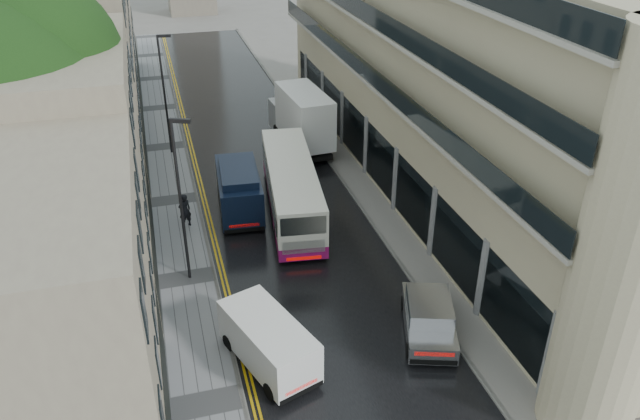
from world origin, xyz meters
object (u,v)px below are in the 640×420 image
navy_van (222,206)px  lamp_post_far (165,96)px  silver_hatchback (410,341)px  lamp_post_near (181,204)px  white_lorry (294,129)px  tree_far (48,81)px  pedestrian (185,210)px  tree_near (6,157)px  cream_bus (276,217)px  white_van (270,377)px

navy_van → lamp_post_far: 11.72m
silver_hatchback → lamp_post_near: bearing=154.1°
white_lorry → tree_far: bearing=169.6°
white_lorry → pedestrian: bearing=-141.7°
tree_far → navy_van: size_ratio=2.18×
tree_near → lamp_post_far: 16.46m
tree_near → cream_bus: 12.83m
cream_bus → lamp_post_near: (-4.76, -2.16, 2.64)m
tree_near → white_lorry: 19.48m
tree_far → pedestrian: (6.76, -8.83, -5.13)m
tree_near → white_lorry: (14.97, 11.51, -4.80)m
navy_van → lamp_post_near: 5.48m
white_van → lamp_post_near: bearing=85.0°
silver_hatchback → lamp_post_far: 24.87m
white_lorry → lamp_post_far: (-8.00, 3.13, 1.98)m
cream_bus → navy_van: size_ratio=1.92×
pedestrian → lamp_post_near: 5.84m
white_lorry → pedestrian: (-7.90, -7.34, -1.04)m
lamp_post_far → pedestrian: bearing=-83.7°
silver_hatchback → lamp_post_far: lamp_post_far is taller
lamp_post_near → tree_far: bearing=136.5°
navy_van → silver_hatchback: bearing=-60.1°
cream_bus → silver_hatchback: (3.30, -10.10, -0.66)m
white_lorry → pedestrian: size_ratio=4.13×
lamp_post_near → lamp_post_far: size_ratio=1.01×
tree_near → white_van: 14.26m
navy_van → lamp_post_far: lamp_post_far is taller
silver_hatchback → pedestrian: 15.06m
white_lorry → white_van: 21.78m
navy_van → lamp_post_far: size_ratio=0.71×
tree_near → white_van: (8.98, -9.40, -5.86)m
white_van → navy_van: navy_van is taller
white_lorry → lamp_post_far: size_ratio=1.01×
tree_near → white_van: bearing=-46.3°
lamp_post_far → cream_bus: bearing=-65.2°
tree_near → silver_hatchback: tree_near is taller
white_van → pedestrian: size_ratio=2.41×
tree_near → white_lorry: tree_near is taller
cream_bus → navy_van: 3.24m
silver_hatchback → navy_van: (-5.81, 12.14, 0.61)m
silver_hatchback → tree_far: bearing=142.4°
silver_hatchback → cream_bus: bearing=126.7°
tree_far → lamp_post_far: bearing=13.8°
cream_bus → navy_van: cream_bus is taller
tree_far → cream_bus: tree_far is taller
white_van → lamp_post_near: 9.40m
tree_far → silver_hatchback: bearing=-56.2°
tree_near → silver_hatchback: size_ratio=3.09×
white_lorry → white_van: white_lorry is taller
tree_near → pedestrian: tree_near is taller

